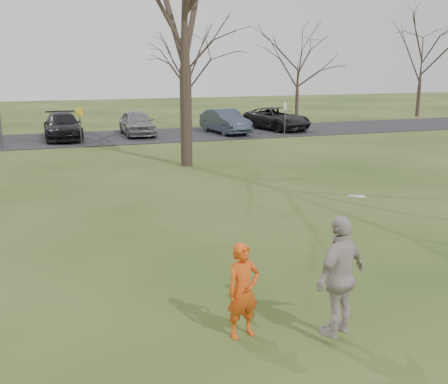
{
  "coord_description": "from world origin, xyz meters",
  "views": [
    {
      "loc": [
        -3.84,
        -7.31,
        4.42
      ],
      "look_at": [
        0.0,
        4.0,
        1.5
      ],
      "focal_mm": 42.56,
      "sensor_mm": 36.0,
      "label": 1
    }
  ],
  "objects": [
    {
      "name": "catching_play",
      "position": [
        0.42,
        -0.5,
        1.14
      ],
      "size": [
        1.26,
        0.93,
        2.31
      ],
      "color": "#AFA09D",
      "rests_on": "ground"
    },
    {
      "name": "parking_strip",
      "position": [
        0.0,
        25.0,
        0.02
      ],
      "size": [
        62.0,
        6.5,
        0.04
      ],
      "primitive_type": "cube",
      "color": "black",
      "rests_on": "ground"
    },
    {
      "name": "sign_yellow",
      "position": [
        -2.0,
        22.0,
        1.45
      ],
      "size": [
        0.35,
        0.35,
        2.08
      ],
      "color": "#47474C",
      "rests_on": "ground"
    },
    {
      "name": "sign_white",
      "position": [
        10.0,
        22.0,
        1.45
      ],
      "size": [
        0.35,
        0.35,
        2.08
      ],
      "color": "#47474C",
      "rests_on": "ground"
    },
    {
      "name": "car_4",
      "position": [
        1.6,
        25.5,
        0.8
      ],
      "size": [
        1.81,
        4.45,
        1.51
      ],
      "primitive_type": "imported",
      "rotation": [
        0.0,
        0.0,
        0.01
      ],
      "color": "slate",
      "rests_on": "parking_strip"
    },
    {
      "name": "player_defender",
      "position": [
        -0.97,
        0.18,
        0.81
      ],
      "size": [
        0.65,
        0.48,
        1.61
      ],
      "primitive_type": "imported",
      "rotation": [
        0.0,
        0.0,
        0.17
      ],
      "color": "#D24911",
      "rests_on": "ground"
    },
    {
      "name": "ground",
      "position": [
        0.0,
        0.0,
        0.0
      ],
      "size": [
        120.0,
        120.0,
        0.0
      ],
      "primitive_type": "plane",
      "color": "#1E380F",
      "rests_on": "ground"
    },
    {
      "name": "car_5",
      "position": [
        7.1,
        24.69,
        0.79
      ],
      "size": [
        2.23,
        4.73,
        1.5
      ],
      "primitive_type": "imported",
      "rotation": [
        0.0,
        0.0,
        0.15
      ],
      "color": "#2F3847",
      "rests_on": "parking_strip"
    },
    {
      "name": "car_3",
      "position": [
        -2.81,
        25.31,
        0.78
      ],
      "size": [
        2.12,
        5.14,
        1.49
      ],
      "primitive_type": "imported",
      "rotation": [
        0.0,
        0.0,
        0.01
      ],
      "color": "black",
      "rests_on": "parking_strip"
    },
    {
      "name": "car_6",
      "position": [
        10.99,
        25.38,
        0.76
      ],
      "size": [
        3.64,
        5.65,
        1.45
      ],
      "primitive_type": "imported",
      "rotation": [
        0.0,
        0.0,
        0.26
      ],
      "color": "black",
      "rests_on": "parking_strip"
    },
    {
      "name": "small_tree_row",
      "position": [
        4.38,
        30.06,
        3.89
      ],
      "size": [
        55.0,
        5.9,
        8.5
      ],
      "color": "#352821",
      "rests_on": "ground"
    }
  ]
}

